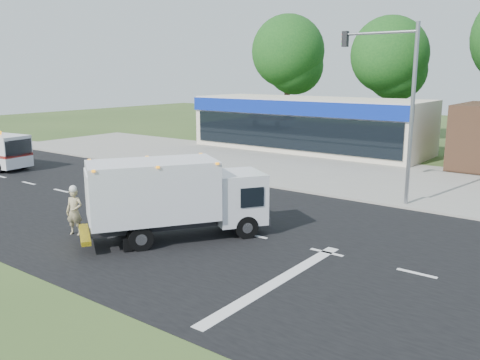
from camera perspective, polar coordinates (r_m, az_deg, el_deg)
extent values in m
plane|color=#385123|center=(18.82, 1.54, -6.28)|extent=(120.00, 120.00, 0.00)
cube|color=black|center=(18.82, 1.54, -6.27)|extent=(60.00, 14.00, 0.02)
cube|color=gray|center=(25.68, 12.23, -1.43)|extent=(60.00, 2.40, 0.12)
cube|color=gray|center=(30.95, 16.76, 0.50)|extent=(60.00, 9.00, 0.02)
cube|color=silver|center=(32.41, -25.34, 0.37)|extent=(1.20, 0.15, 0.01)
cube|color=silver|center=(29.82, -22.64, -0.32)|extent=(1.20, 0.15, 0.01)
cube|color=silver|center=(27.32, -19.42, -1.14)|extent=(1.20, 0.15, 0.01)
cube|color=silver|center=(24.92, -15.57, -2.11)|extent=(1.20, 0.15, 0.01)
cube|color=silver|center=(22.67, -10.92, -3.27)|extent=(1.20, 0.15, 0.01)
cube|color=silver|center=(20.62, -5.29, -4.64)|extent=(1.20, 0.15, 0.01)
cube|color=silver|center=(18.81, 1.54, -6.23)|extent=(1.20, 0.15, 0.01)
cube|color=silver|center=(17.34, 9.71, -8.01)|extent=(1.20, 0.15, 0.01)
cube|color=silver|center=(16.30, 19.24, -9.86)|extent=(1.20, 0.15, 0.01)
cube|color=silver|center=(14.91, 4.28, -11.27)|extent=(0.40, 7.00, 0.01)
cube|color=black|center=(18.35, -9.59, -4.91)|extent=(3.18, 4.17, 0.31)
cube|color=silver|center=(18.90, -0.28, -1.88)|extent=(2.56, 2.52, 1.85)
cube|color=black|center=(19.14, 2.10, -1.16)|extent=(1.47, 1.04, 0.79)
cube|color=white|center=(18.03, -9.73, -1.15)|extent=(4.21, 4.85, 2.07)
cube|color=silver|center=(17.82, -16.79, -1.79)|extent=(1.50, 1.02, 1.68)
cube|color=yellow|center=(18.17, -17.04, -5.89)|extent=(1.94, 1.43, 0.16)
cube|color=orange|center=(17.83, -9.85, 2.03)|extent=(4.14, 4.72, 0.07)
cylinder|color=black|center=(19.92, -0.95, -3.96)|extent=(0.69, 0.85, 0.85)
cylinder|color=black|center=(18.41, 0.72, -5.31)|extent=(0.69, 0.85, 0.85)
cylinder|color=black|center=(19.16, -11.86, -4.88)|extent=(0.69, 0.85, 0.85)
cylinder|color=black|center=(17.49, -11.07, -6.49)|extent=(0.69, 0.85, 0.85)
imported|color=tan|center=(19.67, -18.09, -3.39)|extent=(0.76, 0.65, 1.77)
sphere|color=white|center=(19.47, -18.26, -0.97)|extent=(0.28, 0.28, 0.28)
cube|color=black|center=(33.46, -23.98, 3.37)|extent=(0.99, 1.90, 0.96)
cylinder|color=black|center=(34.51, -23.15, 1.82)|extent=(0.79, 0.33, 0.77)
cube|color=beige|center=(39.81, 7.77, 6.26)|extent=(18.00, 6.00, 4.00)
cube|color=#0B2593|center=(37.07, 5.50, 8.07)|extent=(18.00, 0.30, 1.00)
cube|color=black|center=(37.23, 5.44, 5.30)|extent=(17.00, 0.12, 2.40)
cylinder|color=gray|center=(23.43, 18.73, 6.71)|extent=(0.18, 0.18, 8.00)
cylinder|color=gray|center=(24.01, 15.34, 15.64)|extent=(3.40, 0.12, 0.12)
cube|color=black|center=(24.64, 11.74, 15.24)|extent=(0.25, 0.25, 0.70)
cylinder|color=#332114|center=(50.11, 5.31, 9.39)|extent=(0.56, 0.56, 7.35)
sphere|color=#144717|center=(50.10, 5.40, 14.19)|extent=(6.93, 6.93, 6.93)
sphere|color=#144717|center=(50.23, 6.18, 12.62)|extent=(5.46, 5.46, 5.46)
cylinder|color=#332114|center=(45.67, 16.14, 8.42)|extent=(0.56, 0.56, 6.86)
sphere|color=#144717|center=(45.62, 16.44, 13.34)|extent=(6.47, 6.47, 6.47)
sphere|color=#144717|center=(45.89, 17.16, 11.69)|extent=(5.10, 5.10, 5.10)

